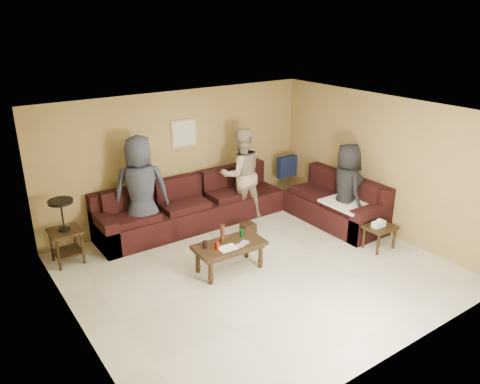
# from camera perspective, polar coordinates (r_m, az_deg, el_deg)

# --- Properties ---
(room) EXTENTS (5.60, 5.50, 2.50)m
(room) POSITION_cam_1_polar(r_m,az_deg,el_deg) (6.84, 2.35, 2.65)
(room) COLOR beige
(room) RESTS_ON ground
(sectional_sofa) EXTENTS (4.65, 2.90, 0.97)m
(sectional_sofa) POSITION_cam_1_polar(r_m,az_deg,el_deg) (8.90, 0.53, -2.04)
(sectional_sofa) COLOR black
(sectional_sofa) RESTS_ON ground
(coffee_table) EXTENTS (1.13, 0.59, 0.75)m
(coffee_table) POSITION_cam_1_polar(r_m,az_deg,el_deg) (7.34, -1.34, -6.77)
(coffee_table) COLOR black
(coffee_table) RESTS_ON ground
(end_table_left) EXTENTS (0.48, 0.48, 1.09)m
(end_table_left) POSITION_cam_1_polar(r_m,az_deg,el_deg) (7.98, -20.60, -4.40)
(end_table_left) COLOR black
(end_table_left) RESTS_ON ground
(side_table_right) EXTENTS (0.51, 0.42, 0.56)m
(side_table_right) POSITION_cam_1_polar(r_m,az_deg,el_deg) (8.34, 16.64, -4.33)
(side_table_right) COLOR black
(side_table_right) RESTS_ON ground
(waste_bin) EXTENTS (0.24, 0.24, 0.28)m
(waste_bin) POSITION_cam_1_polar(r_m,az_deg,el_deg) (8.46, 1.00, -4.73)
(waste_bin) COLOR black
(waste_bin) RESTS_ON ground
(wall_art) EXTENTS (0.52, 0.04, 0.52)m
(wall_art) POSITION_cam_1_polar(r_m,az_deg,el_deg) (8.89, -6.85, 7.12)
(wall_art) COLOR tan
(wall_art) RESTS_ON ground
(person_left) EXTENTS (1.09, 0.90, 1.93)m
(person_left) POSITION_cam_1_polar(r_m,az_deg,el_deg) (8.19, -11.96, 0.18)
(person_left) COLOR #2B2E3B
(person_left) RESTS_ON ground
(person_middle) EXTENTS (0.99, 0.84, 1.80)m
(person_middle) POSITION_cam_1_polar(r_m,az_deg,el_deg) (9.05, 0.14, 2.22)
(person_middle) COLOR gray
(person_middle) RESTS_ON ground
(person_right) EXTENTS (0.75, 0.94, 1.66)m
(person_right) POSITION_cam_1_polar(r_m,az_deg,el_deg) (8.71, 12.82, 0.47)
(person_right) COLOR black
(person_right) RESTS_ON ground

